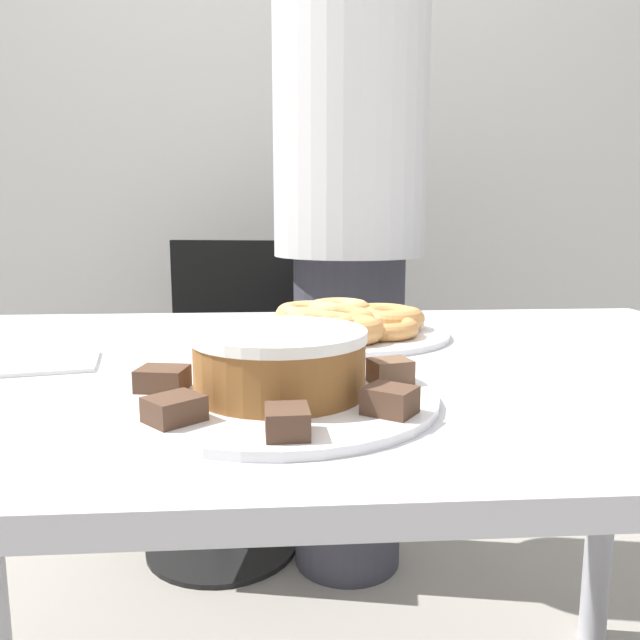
# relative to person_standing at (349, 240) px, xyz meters

# --- Properties ---
(wall_back) EXTENTS (8.00, 0.05, 2.60)m
(wall_back) POSITION_rel_person_standing_xyz_m (-0.14, 0.79, 0.40)
(wall_back) COLOR silver
(wall_back) RESTS_ON ground_plane
(table) EXTENTS (1.45, 0.90, 0.76)m
(table) POSITION_rel_person_standing_xyz_m (-0.14, -0.76, -0.24)
(table) COLOR silver
(table) RESTS_ON ground_plane
(person_standing) EXTENTS (0.39, 0.39, 1.72)m
(person_standing) POSITION_rel_person_standing_xyz_m (0.00, 0.00, 0.00)
(person_standing) COLOR #383842
(person_standing) RESTS_ON ground_plane
(office_chair_left) EXTENTS (0.52, 0.52, 0.89)m
(office_chair_left) POSITION_rel_person_standing_xyz_m (-0.35, 0.15, -0.48)
(office_chair_left) COLOR black
(office_chair_left) RESTS_ON ground_plane
(plate_cake) EXTENTS (0.35, 0.35, 0.01)m
(plate_cake) POSITION_rel_person_standing_xyz_m (-0.19, -0.96, -0.14)
(plate_cake) COLOR white
(plate_cake) RESTS_ON table
(plate_donuts) EXTENTS (0.35, 0.35, 0.01)m
(plate_donuts) POSITION_rel_person_standing_xyz_m (-0.07, -0.59, -0.14)
(plate_donuts) COLOR white
(plate_donuts) RESTS_ON table
(frosted_cake) EXTENTS (0.19, 0.19, 0.07)m
(frosted_cake) POSITION_rel_person_standing_xyz_m (-0.19, -0.96, -0.10)
(frosted_cake) COLOR brown
(frosted_cake) RESTS_ON plate_cake
(lamington_0) EXTENTS (0.06, 0.07, 0.03)m
(lamington_0) POSITION_rel_person_standing_xyz_m (-0.14, -0.84, -0.12)
(lamington_0) COLOR #513828
(lamington_0) RESTS_ON plate_cake
(lamington_1) EXTENTS (0.06, 0.06, 0.02)m
(lamington_1) POSITION_rel_person_standing_xyz_m (-0.25, -0.84, -0.12)
(lamington_1) COLOR brown
(lamington_1) RESTS_ON plate_cake
(lamington_2) EXTENTS (0.06, 0.05, 0.03)m
(lamington_2) POSITION_rel_person_standing_xyz_m (-0.32, -0.93, -0.12)
(lamington_2) COLOR #513828
(lamington_2) RESTS_ON plate_cake
(lamington_3) EXTENTS (0.07, 0.06, 0.02)m
(lamington_3) POSITION_rel_person_standing_xyz_m (-0.29, -1.05, -0.12)
(lamington_3) COLOR #513828
(lamington_3) RESTS_ON plate_cake
(lamington_4) EXTENTS (0.04, 0.05, 0.03)m
(lamington_4) POSITION_rel_person_standing_xyz_m (-0.18, -1.09, -0.12)
(lamington_4) COLOR #513828
(lamington_4) RESTS_ON plate_cake
(lamington_5) EXTENTS (0.06, 0.06, 0.03)m
(lamington_5) POSITION_rel_person_standing_xyz_m (-0.08, -1.04, -0.12)
(lamington_5) COLOR #513828
(lamington_5) RESTS_ON plate_cake
(lamington_6) EXTENTS (0.05, 0.05, 0.03)m
(lamington_6) POSITION_rel_person_standing_xyz_m (-0.06, -0.92, -0.12)
(lamington_6) COLOR brown
(lamington_6) RESTS_ON plate_cake
(donut_0) EXTENTS (0.11, 0.11, 0.04)m
(donut_0) POSITION_rel_person_standing_xyz_m (-0.07, -0.59, -0.11)
(donut_0) COLOR #D18E4C
(donut_0) RESTS_ON plate_donuts
(donut_1) EXTENTS (0.13, 0.13, 0.04)m
(donut_1) POSITION_rel_person_standing_xyz_m (-0.13, -0.53, -0.11)
(donut_1) COLOR #E5AD66
(donut_1) RESTS_ON plate_donuts
(donut_2) EXTENTS (0.10, 0.10, 0.03)m
(donut_2) POSITION_rel_person_standing_xyz_m (-0.15, -0.58, -0.12)
(donut_2) COLOR #D18E4C
(donut_2) RESTS_ON plate_donuts
(donut_3) EXTENTS (0.11, 0.11, 0.04)m
(donut_3) POSITION_rel_person_standing_xyz_m (-0.12, -0.64, -0.11)
(donut_3) COLOR #E5AD66
(donut_3) RESTS_ON plate_donuts
(donut_4) EXTENTS (0.11, 0.11, 0.04)m
(donut_4) POSITION_rel_person_standing_xyz_m (-0.08, -0.68, -0.11)
(donut_4) COLOR #D18E4C
(donut_4) RESTS_ON plate_donuts
(donut_5) EXTENTS (0.12, 0.12, 0.03)m
(donut_5) POSITION_rel_person_standing_xyz_m (-0.02, -0.64, -0.12)
(donut_5) COLOR #D18E4C
(donut_5) RESTS_ON plate_donuts
(donut_6) EXTENTS (0.11, 0.11, 0.04)m
(donut_6) POSITION_rel_person_standing_xyz_m (0.01, -0.58, -0.11)
(donut_6) COLOR #D18E4C
(donut_6) RESTS_ON plate_donuts
(donut_7) EXTENTS (0.13, 0.13, 0.03)m
(donut_7) POSITION_rel_person_standing_xyz_m (-0.01, -0.53, -0.12)
(donut_7) COLOR tan
(donut_7) RESTS_ON plate_donuts
(donut_8) EXTENTS (0.12, 0.12, 0.04)m
(donut_8) POSITION_rel_person_standing_xyz_m (-0.08, -0.50, -0.11)
(donut_8) COLOR #E5AD66
(donut_8) RESTS_ON plate_donuts
(napkin) EXTENTS (0.18, 0.15, 0.01)m
(napkin) POSITION_rel_person_standing_xyz_m (-0.52, -0.77, -0.14)
(napkin) COLOR white
(napkin) RESTS_ON table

